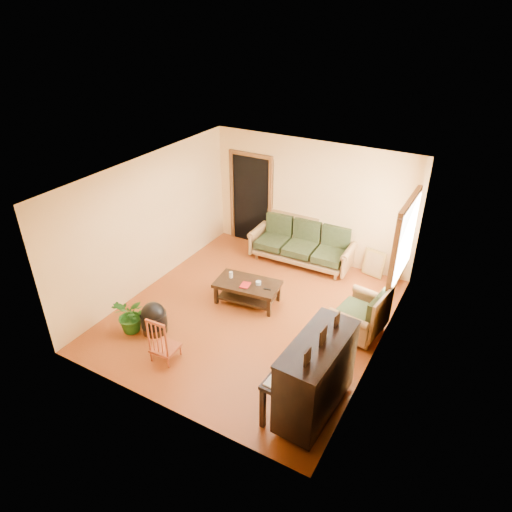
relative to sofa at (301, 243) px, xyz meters
The scene contains 16 objects.
floor 2.18m from the sofa, 89.68° to the right, with size 5.00×5.00×0.00m, color #692A0D.
doorway 1.58m from the sofa, 166.47° to the left, with size 1.08×0.16×2.05m, color black.
window 2.59m from the sofa, 20.57° to the right, with size 0.12×1.36×1.46m, color white.
sofa is the anchor object (origin of this frame).
coffee_table 1.89m from the sofa, 97.43° to the right, with size 1.19×0.65×0.43m, color black.
armchair 2.52m from the sofa, 42.53° to the right, with size 0.88×0.92×0.92m, color brown.
piano 4.13m from the sofa, 62.87° to the right, with size 0.82×1.40×1.23m, color black.
footstool 3.61m from the sofa, 109.36° to the right, with size 0.45×0.45×0.43m, color black.
red_chair 3.87m from the sofa, 98.79° to the right, with size 0.38×0.42×0.82m, color #8F371A.
leaning_frame 1.56m from the sofa, ahead, with size 0.45×0.10×0.60m, color #AF893A.
ceramic_crock 2.01m from the sofa, ahead, with size 0.20×0.20×0.25m, color #2E448C.
potted_plant 3.90m from the sofa, 113.01° to the right, with size 0.59×0.51×0.66m, color #205B1A.
book 2.01m from the sofa, 98.81° to the right, with size 0.16×0.22×0.02m, color #A51616.
candle 1.95m from the sofa, 108.05° to the right, with size 0.07×0.07×0.12m, color silver.
glass_jar 1.81m from the sofa, 91.11° to the right, with size 0.10×0.10×0.07m, color silver.
remote 1.88m from the sofa, 84.41° to the right, with size 0.13×0.04×0.01m, color black.
Camera 1 is at (3.38, -5.82, 5.02)m, focal length 32.00 mm.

